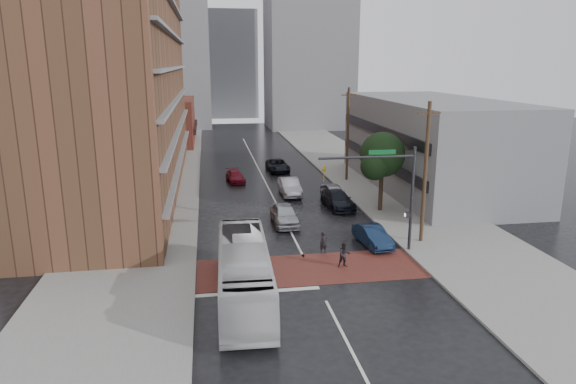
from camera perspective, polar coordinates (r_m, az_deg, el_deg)
ground at (r=31.92m, az=2.59°, el=-8.88°), size 160.00×160.00×0.00m
crosswalk at (r=32.37m, az=2.41°, el=-8.52°), size 14.00×5.00×0.02m
sidewalk_west at (r=55.44m, az=-14.46°, el=0.79°), size 9.00×90.00×0.15m
sidewalk_east at (r=57.88m, az=8.82°, el=1.63°), size 9.00×90.00×0.15m
apartment_block at (r=53.38m, az=-18.27°, el=15.12°), size 10.00×44.00×28.00m
storefront_west at (r=83.46m, az=-13.19°, el=7.64°), size 8.00×16.00×7.00m
building_east at (r=54.29m, az=15.66°, el=5.20°), size 11.00×26.00×9.00m
distant_tower_west at (r=107.11m, az=-13.81°, el=15.68°), size 18.00×16.00×32.00m
distant_tower_east at (r=102.86m, az=2.32°, el=17.25°), size 16.00×14.00×36.00m
distant_tower_center at (r=123.90m, az=-6.42°, el=13.88°), size 12.00×10.00×24.00m
street_tree at (r=43.98m, az=10.44°, el=3.79°), size 4.20×4.10×6.90m
signal_mast at (r=34.31m, az=11.45°, el=0.82°), size 6.50×0.30×7.20m
utility_pole_near at (r=36.69m, az=15.00°, el=2.13°), size 1.60×0.26×10.00m
utility_pole_far at (r=55.28m, az=6.65°, el=6.45°), size 1.60×0.26×10.00m
transit_bus at (r=27.95m, az=-4.90°, el=-8.86°), size 3.04×11.43×3.16m
pedestrian_a at (r=34.66m, az=3.99°, el=-5.63°), size 0.61×0.46×1.54m
pedestrian_b at (r=32.54m, az=6.28°, el=-6.93°), size 0.86×0.71×1.65m
car_travel_a at (r=40.62m, az=-0.39°, el=-2.53°), size 2.02×4.81×1.63m
car_travel_b at (r=49.68m, az=0.19°, el=0.58°), size 1.80×4.94×1.62m
car_travel_c at (r=55.49m, az=-5.87°, el=1.74°), size 2.17×4.30×1.20m
suv_travel at (r=60.66m, az=-1.15°, el=2.98°), size 2.55×5.16×1.41m
car_parked_near at (r=36.57m, az=9.37°, el=-4.83°), size 1.92×4.36×1.39m
car_parked_mid at (r=45.54m, az=5.55°, el=-0.84°), size 2.46×5.23×1.47m
car_parked_far at (r=47.64m, az=5.11°, el=-0.10°), size 1.91×4.62×1.56m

